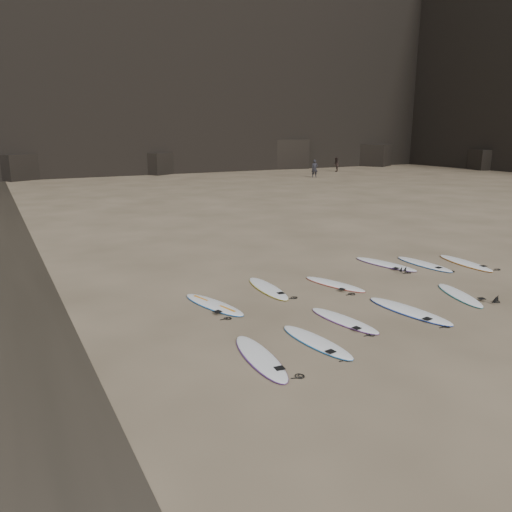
{
  "coord_description": "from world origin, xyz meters",
  "views": [
    {
      "loc": [
        -8.46,
        -9.36,
        4.69
      ],
      "look_at": [
        -2.49,
        1.78,
        1.5
      ],
      "focal_mm": 35.0,
      "sensor_mm": 36.0,
      "label": 1
    }
  ],
  "objects_px": {
    "surfboard_5": "(214,304)",
    "surfboard_6": "(268,288)",
    "person_a": "(315,169)",
    "surfboard_4": "(460,295)",
    "surfboard_1": "(316,341)",
    "surfboard_8": "(385,264)",
    "person_b": "(336,164)",
    "surfboard_7": "(335,284)",
    "surfboard_9": "(424,264)",
    "surfboard_0": "(260,357)",
    "surfboard_2": "(344,320)",
    "surfboard_10": "(465,263)",
    "surfboard_3": "(409,310)"
  },
  "relations": [
    {
      "from": "surfboard_4",
      "to": "surfboard_6",
      "type": "xyz_separation_m",
      "value": [
        -4.62,
        3.18,
        0.0
      ]
    },
    {
      "from": "surfboard_7",
      "to": "surfboard_9",
      "type": "xyz_separation_m",
      "value": [
        4.28,
        0.42,
        0.0
      ]
    },
    {
      "from": "surfboard_2",
      "to": "surfboard_5",
      "type": "xyz_separation_m",
      "value": [
        -2.43,
        2.63,
        0.0
      ]
    },
    {
      "from": "surfboard_6",
      "to": "surfboard_10",
      "type": "distance_m",
      "value": 7.8
    },
    {
      "from": "surfboard_2",
      "to": "surfboard_3",
      "type": "height_order",
      "value": "surfboard_3"
    },
    {
      "from": "surfboard_2",
      "to": "person_b",
      "type": "xyz_separation_m",
      "value": [
        28.54,
        38.22,
        0.78
      ]
    },
    {
      "from": "surfboard_0",
      "to": "surfboard_8",
      "type": "distance_m",
      "value": 8.83
    },
    {
      "from": "surfboard_5",
      "to": "surfboard_10",
      "type": "bearing_deg",
      "value": -16.25
    },
    {
      "from": "surfboard_0",
      "to": "surfboard_3",
      "type": "bearing_deg",
      "value": 12.92
    },
    {
      "from": "surfboard_4",
      "to": "surfboard_7",
      "type": "relative_size",
      "value": 1.0
    },
    {
      "from": "surfboard_9",
      "to": "person_b",
      "type": "bearing_deg",
      "value": 55.44
    },
    {
      "from": "surfboard_7",
      "to": "surfboard_2",
      "type": "bearing_deg",
      "value": -139.67
    },
    {
      "from": "surfboard_5",
      "to": "surfboard_7",
      "type": "bearing_deg",
      "value": -15.61
    },
    {
      "from": "surfboard_0",
      "to": "surfboard_10",
      "type": "height_order",
      "value": "surfboard_10"
    },
    {
      "from": "surfboard_8",
      "to": "surfboard_10",
      "type": "height_order",
      "value": "surfboard_8"
    },
    {
      "from": "surfboard_1",
      "to": "surfboard_9",
      "type": "distance_m",
      "value": 8.21
    },
    {
      "from": "surfboard_4",
      "to": "person_b",
      "type": "relative_size",
      "value": 1.35
    },
    {
      "from": "person_a",
      "to": "surfboard_9",
      "type": "bearing_deg",
      "value": -91.68
    },
    {
      "from": "surfboard_7",
      "to": "person_b",
      "type": "height_order",
      "value": "person_b"
    },
    {
      "from": "surfboard_4",
      "to": "surfboard_6",
      "type": "distance_m",
      "value": 5.61
    },
    {
      "from": "surfboard_7",
      "to": "surfboard_9",
      "type": "bearing_deg",
      "value": -11.54
    },
    {
      "from": "surfboard_10",
      "to": "surfboard_0",
      "type": "bearing_deg",
      "value": -155.33
    },
    {
      "from": "person_a",
      "to": "surfboard_4",
      "type": "bearing_deg",
      "value": -91.83
    },
    {
      "from": "surfboard_7",
      "to": "person_a",
      "type": "relative_size",
      "value": 1.25
    },
    {
      "from": "surfboard_2",
      "to": "person_b",
      "type": "height_order",
      "value": "person_b"
    },
    {
      "from": "person_b",
      "to": "person_a",
      "type": "bearing_deg",
      "value": -16.0
    },
    {
      "from": "surfboard_6",
      "to": "surfboard_1",
      "type": "bearing_deg",
      "value": -99.88
    },
    {
      "from": "surfboard_4",
      "to": "surfboard_10",
      "type": "relative_size",
      "value": 0.89
    },
    {
      "from": "surfboard_5",
      "to": "surfboard_6",
      "type": "bearing_deg",
      "value": 0.37
    },
    {
      "from": "surfboard_4",
      "to": "person_a",
      "type": "xyz_separation_m",
      "value": [
        17.93,
        33.33,
        0.85
      ]
    },
    {
      "from": "surfboard_7",
      "to": "surfboard_9",
      "type": "distance_m",
      "value": 4.3
    },
    {
      "from": "surfboard_1",
      "to": "surfboard_2",
      "type": "xyz_separation_m",
      "value": [
        1.37,
        0.76,
        -0.0
      ]
    },
    {
      "from": "surfboard_3",
      "to": "surfboard_7",
      "type": "height_order",
      "value": "surfboard_3"
    },
    {
      "from": "person_a",
      "to": "surfboard_0",
      "type": "bearing_deg",
      "value": -99.75
    },
    {
      "from": "surfboard_6",
      "to": "surfboard_8",
      "type": "bearing_deg",
      "value": 9.09
    },
    {
      "from": "surfboard_2",
      "to": "surfboard_10",
      "type": "bearing_deg",
      "value": 9.07
    },
    {
      "from": "surfboard_10",
      "to": "surfboard_8",
      "type": "bearing_deg",
      "value": 161.81
    },
    {
      "from": "surfboard_7",
      "to": "surfboard_8",
      "type": "relative_size",
      "value": 0.88
    },
    {
      "from": "surfboard_6",
      "to": "surfboard_9",
      "type": "distance_m",
      "value": 6.34
    },
    {
      "from": "surfboard_8",
      "to": "person_b",
      "type": "relative_size",
      "value": 1.54
    },
    {
      "from": "surfboard_7",
      "to": "surfboard_9",
      "type": "height_order",
      "value": "surfboard_9"
    },
    {
      "from": "surfboard_8",
      "to": "person_b",
      "type": "height_order",
      "value": "person_b"
    },
    {
      "from": "surfboard_4",
      "to": "surfboard_10",
      "type": "bearing_deg",
      "value": 56.77
    },
    {
      "from": "surfboard_0",
      "to": "surfboard_4",
      "type": "bearing_deg",
      "value": 12.94
    },
    {
      "from": "surfboard_2",
      "to": "surfboard_7",
      "type": "relative_size",
      "value": 1.0
    },
    {
      "from": "surfboard_2",
      "to": "surfboard_6",
      "type": "bearing_deg",
      "value": 88.13
    },
    {
      "from": "surfboard_0",
      "to": "surfboard_5",
      "type": "height_order",
      "value": "same"
    },
    {
      "from": "surfboard_1",
      "to": "surfboard_8",
      "type": "bearing_deg",
      "value": 29.6
    },
    {
      "from": "surfboard_3",
      "to": "surfboard_7",
      "type": "bearing_deg",
      "value": 88.03
    },
    {
      "from": "surfboard_5",
      "to": "surfboard_2",
      "type": "bearing_deg",
      "value": -62.23
    }
  ]
}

